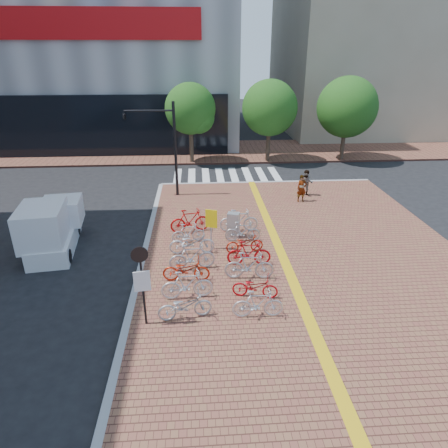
{
  "coord_description": "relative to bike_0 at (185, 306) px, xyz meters",
  "views": [
    {
      "loc": [
        -1.53,
        -13.34,
        8.4
      ],
      "look_at": [
        -0.46,
        2.61,
        1.3
      ],
      "focal_mm": 32.0,
      "sensor_mm": 36.0,
      "label": 1
    }
  ],
  "objects": [
    {
      "name": "bike_10",
      "position": [
        2.54,
        3.39,
        0.07
      ],
      "size": [
        1.83,
        0.58,
        1.09
      ],
      "primitive_type": "imported",
      "rotation": [
        0.0,
        0.0,
        1.53
      ],
      "color": "red",
      "rests_on": "sidewalk"
    },
    {
      "name": "notice_sign",
      "position": [
        -1.27,
        -0.25,
        1.31
      ],
      "size": [
        0.52,
        0.16,
        2.84
      ],
      "color": "black",
      "rests_on": "sidewalk"
    },
    {
      "name": "bike_4",
      "position": [
        0.2,
        4.55,
        0.04
      ],
      "size": [
        1.99,
        0.77,
        1.03
      ],
      "primitive_type": "imported",
      "rotation": [
        0.0,
        0.0,
        1.61
      ],
      "color": "silver",
      "rests_on": "sidewalk"
    },
    {
      "name": "building_beige",
      "position": [
        20.09,
        34.4,
        8.38
      ],
      "size": [
        20.0,
        18.0,
        18.0
      ],
      "primitive_type": "cube",
      "color": "gray",
      "rests_on": "ground"
    },
    {
      "name": "bike_13",
      "position": [
        2.46,
        6.69,
        0.09
      ],
      "size": [
        1.9,
        0.55,
        1.14
      ],
      "primitive_type": "imported",
      "rotation": [
        0.0,
        0.0,
        1.58
      ],
      "color": "silver",
      "rests_on": "sidewalk"
    },
    {
      "name": "kerb_north",
      "position": [
        5.09,
        14.4,
        -0.55
      ],
      "size": [
        14.0,
        0.25,
        0.15
      ],
      "primitive_type": "cube",
      "color": "gray",
      "rests_on": "ground"
    },
    {
      "name": "utility_box",
      "position": [
        2.14,
        6.13,
        0.13
      ],
      "size": [
        0.64,
        0.53,
        1.2
      ],
      "primitive_type": "cube",
      "rotation": [
        0.0,
        0.0,
        -0.27
      ],
      "color": "#ABABB0",
      "rests_on": "sidewalk"
    },
    {
      "name": "bike_9",
      "position": [
        2.41,
        2.31,
        0.1
      ],
      "size": [
        1.95,
        0.69,
        1.15
      ],
      "primitive_type": "imported",
      "rotation": [
        0.0,
        0.0,
        1.49
      ],
      "color": "#A5A5A9",
      "rests_on": "sidewalk"
    },
    {
      "name": "box_truck",
      "position": [
        -5.97,
        5.56,
        0.47
      ],
      "size": [
        2.25,
        4.22,
        2.33
      ],
      "color": "silver",
      "rests_on": "ground"
    },
    {
      "name": "bike_8",
      "position": [
        2.47,
        1.05,
        -0.04
      ],
      "size": [
        1.72,
        0.88,
        0.86
      ],
      "primitive_type": "imported",
      "rotation": [
        0.0,
        0.0,
        1.37
      ],
      "color": "#AD0C13",
      "rests_on": "sidewalk"
    },
    {
      "name": "bike_7",
      "position": [
        2.4,
        -0.11,
        0.04
      ],
      "size": [
        1.72,
        0.51,
        1.03
      ],
      "primitive_type": "imported",
      "rotation": [
        0.0,
        0.0,
        1.56
      ],
      "color": "silver",
      "rests_on": "sidewalk"
    },
    {
      "name": "bike_1",
      "position": [
        0.05,
        1.15,
        0.08
      ],
      "size": [
        1.89,
        0.68,
        1.11
      ],
      "primitive_type": "imported",
      "rotation": [
        0.0,
        0.0,
        1.66
      ],
      "color": "silver",
      "rests_on": "sidewalk"
    },
    {
      "name": "yellow_sign",
      "position": [
        1.05,
        4.86,
        0.85
      ],
      "size": [
        0.51,
        0.2,
        1.9
      ],
      "color": "#B7B7BC",
      "rests_on": "sidewalk"
    },
    {
      "name": "ground",
      "position": [
        2.09,
        2.4,
        -0.62
      ],
      "size": [
        120.0,
        120.0,
        0.0
      ],
      "primitive_type": "plane",
      "color": "black",
      "rests_on": "ground"
    },
    {
      "name": "kerb_west",
      "position": [
        -1.91,
        -2.6,
        -0.55
      ],
      "size": [
        0.25,
        34.0,
        0.15
      ],
      "primitive_type": "cube",
      "color": "gray",
      "rests_on": "ground"
    },
    {
      "name": "traffic_light_pole",
      "position": [
        -2.01,
        12.25,
        3.33
      ],
      "size": [
        2.96,
        1.14,
        5.51
      ],
      "color": "black",
      "rests_on": "sidewalk"
    },
    {
      "name": "bike_2",
      "position": [
        -0.01,
        2.34,
        -0.0
      ],
      "size": [
        1.83,
        0.71,
        0.95
      ],
      "primitive_type": "imported",
      "rotation": [
        0.0,
        0.0,
        1.53
      ],
      "color": "red",
      "rests_on": "sidewalk"
    },
    {
      "name": "tactile_strip",
      "position": [
        4.09,
        -2.6,
        -0.47
      ],
      "size": [
        0.4,
        34.0,
        0.01
      ],
      "primitive_type": "cube",
      "color": "gold",
      "rests_on": "sidewalk"
    },
    {
      "name": "sidewalk",
      "position": [
        5.09,
        -2.6,
        -0.55
      ],
      "size": [
        14.0,
        34.0,
        0.15
      ],
      "primitive_type": "cube",
      "color": "brown",
      "rests_on": "ground"
    },
    {
      "name": "pedestrian_a",
      "position": [
        6.5,
        10.58,
        0.32
      ],
      "size": [
        0.63,
        0.46,
        1.58
      ],
      "primitive_type": "imported",
      "rotation": [
        0.0,
        0.0,
        0.16
      ],
      "color": "gray",
      "rests_on": "sidewalk"
    },
    {
      "name": "bike_5",
      "position": [
        0.03,
        5.66,
        -0.01
      ],
      "size": [
        1.58,
        0.65,
        0.92
      ],
      "primitive_type": "imported",
      "rotation": [
        0.0,
        0.0,
        1.71
      ],
      "color": "silver",
      "rests_on": "sidewalk"
    },
    {
      "name": "crosswalk",
      "position": [
        2.59,
        16.4,
        -0.62
      ],
      "size": [
        7.5,
        4.0,
        0.01
      ],
      "color": "silver",
      "rests_on": "ground"
    },
    {
      "name": "bike_3",
      "position": [
        0.22,
        3.18,
        0.09
      ],
      "size": [
        1.93,
        0.82,
        1.13
      ],
      "primitive_type": "imported",
      "rotation": [
        0.0,
        0.0,
        1.73
      ],
      "color": "#B6B6BB",
      "rests_on": "sidewalk"
    },
    {
      "name": "far_sidewalk",
      "position": [
        2.09,
        23.4,
        -0.55
      ],
      "size": [
        70.0,
        8.0,
        0.15
      ],
      "primitive_type": "cube",
      "color": "brown",
      "rests_on": "ground"
    },
    {
      "name": "pedestrian_b",
      "position": [
        7.03,
        11.54,
        0.32
      ],
      "size": [
        0.9,
        0.78,
        1.59
      ],
      "primitive_type": "imported",
      "rotation": [
        0.0,
        0.0,
        -0.26
      ],
      "color": "#4B545F",
      "rests_on": "sidewalk"
    },
    {
      "name": "bike_11",
      "position": [
        2.49,
        4.51,
        -0.04
      ],
      "size": [
        1.7,
        0.77,
        0.87
      ],
      "primitive_type": "imported",
      "rotation": [
        0.0,
        0.0,
        1.69
      ],
      "color": "#A01C0B",
      "rests_on": "sidewalk"
    },
    {
      "name": "bike_6",
      "position": [
        0.1,
        6.82,
        0.11
      ],
      "size": [
        2.01,
        0.93,
        1.16
      ],
      "primitive_type": "imported",
      "rotation": [
        0.0,
        0.0,
        1.78
      ],
      "color": "red",
      "rests_on": "sidewalk"
    },
    {
      "name": "street_trees",
      "position": [
        7.13,
        19.85,
        3.48
      ],
      "size": [
        16.2,
        4.6,
        6.35
      ],
      "color": "#38281E",
      "rests_on": "far_sidewalk"
    },
    {
      "name": "bike_0",
      "position": [
        0.0,
        0.0,
        0.0
      ],
      "size": [
        1.88,
        0.94,
        0.95
      ],
      "primitive_type": "imported",
      "rotation": [
        0.0,
        0.0,
        1.75
      ],
      "color": "#AAAAAE",
      "rests_on": "sidewalk"
    },
    {
      "name": "bike_12",
      "position": [
        2.52,
        5.58,
        0.02
      ],
      "size": [
        1.65,
        0.54,
        0.98
      ],
      "primitive_type": "imported",
      "rotation": [
        0.0,
        0.0,
        1.52
      ],
      "color": "#A7A7AB",
      "rests_on": "sidewalk"
    }
  ]
}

